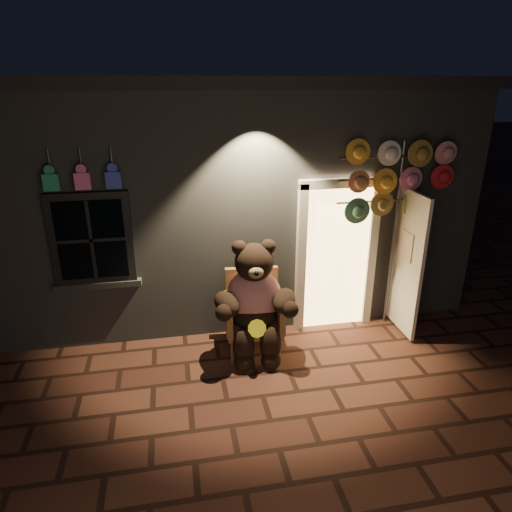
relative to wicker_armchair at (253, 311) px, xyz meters
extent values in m
plane|color=#552D20|center=(-0.08, -1.06, -0.54)|extent=(60.00, 60.00, 0.00)
cube|color=slate|center=(-0.08, 2.94, 1.11)|extent=(7.00, 5.00, 3.30)
cube|color=black|center=(-0.08, 2.94, 2.84)|extent=(7.30, 5.30, 0.16)
cube|color=black|center=(-1.98, 0.40, 1.01)|extent=(1.00, 0.10, 1.20)
cube|color=black|center=(-1.98, 0.37, 1.01)|extent=(0.82, 0.06, 1.02)
cube|color=slate|center=(-1.98, 0.40, 0.38)|extent=(1.10, 0.14, 0.08)
cube|color=#FFC872|center=(1.27, 0.42, 0.51)|extent=(0.92, 0.10, 2.10)
cube|color=beige|center=(0.75, 0.38, 0.51)|extent=(0.12, 0.12, 2.20)
cube|color=beige|center=(1.79, 0.38, 0.51)|extent=(0.12, 0.12, 2.20)
cube|color=beige|center=(1.27, 0.38, 1.59)|extent=(1.16, 0.12, 0.12)
cube|color=beige|center=(2.17, 0.04, 0.51)|extent=(0.05, 0.80, 2.00)
cube|color=#289362|center=(-2.33, 0.32, 1.76)|extent=(0.18, 0.07, 0.20)
cylinder|color=#59595E|center=(-2.33, 0.38, 2.01)|extent=(0.02, 0.02, 0.25)
cube|color=pink|center=(-1.98, 0.32, 1.76)|extent=(0.18, 0.07, 0.20)
cylinder|color=#59595E|center=(-1.98, 0.38, 2.01)|extent=(0.02, 0.02, 0.25)
cube|color=#3243B0|center=(-1.63, 0.32, 1.76)|extent=(0.18, 0.07, 0.20)
cylinder|color=#59595E|center=(-1.63, 0.38, 2.01)|extent=(0.02, 0.02, 0.25)
cube|color=olive|center=(-0.01, -0.09, -0.17)|extent=(0.76, 0.71, 0.10)
cube|color=olive|center=(0.02, 0.21, 0.19)|extent=(0.71, 0.14, 0.71)
cube|color=olive|center=(-0.34, -0.08, 0.04)|extent=(0.13, 0.61, 0.40)
cube|color=olive|center=(0.32, -0.13, 0.04)|extent=(0.13, 0.61, 0.40)
cylinder|color=olive|center=(-0.33, -0.34, -0.38)|extent=(0.05, 0.05, 0.32)
cylinder|color=olive|center=(0.27, -0.39, -0.38)|extent=(0.05, 0.05, 0.32)
cylinder|color=olive|center=(-0.29, 0.22, -0.38)|extent=(0.05, 0.05, 0.32)
cylinder|color=olive|center=(0.32, 0.17, -0.38)|extent=(0.05, 0.05, 0.32)
ellipsoid|color=#B61413|center=(0.00, -0.03, 0.24)|extent=(0.77, 0.64, 0.76)
ellipsoid|color=black|center=(-0.01, -0.12, 0.01)|extent=(0.64, 0.55, 0.36)
sphere|color=black|center=(0.00, -0.08, 0.74)|extent=(0.53, 0.53, 0.49)
sphere|color=black|center=(-0.18, -0.04, 0.93)|extent=(0.19, 0.19, 0.19)
sphere|color=black|center=(0.18, -0.07, 0.93)|extent=(0.19, 0.19, 0.19)
ellipsoid|color=olive|center=(-0.02, -0.31, 0.70)|extent=(0.20, 0.15, 0.15)
ellipsoid|color=black|center=(-0.38, -0.24, 0.27)|extent=(0.40, 0.55, 0.28)
ellipsoid|color=black|center=(0.34, -0.29, 0.27)|extent=(0.46, 0.57, 0.28)
ellipsoid|color=black|center=(-0.20, -0.42, -0.24)|extent=(0.28, 0.28, 0.47)
ellipsoid|color=black|center=(0.14, -0.45, -0.24)|extent=(0.28, 0.28, 0.47)
sphere|color=black|center=(-0.21, -0.49, -0.44)|extent=(0.26, 0.26, 0.26)
sphere|color=black|center=(0.13, -0.51, -0.44)|extent=(0.26, 0.26, 0.26)
cylinder|color=yellow|center=(-0.03, -0.44, -0.01)|extent=(0.24, 0.11, 0.23)
cylinder|color=#59595E|center=(2.08, 0.32, 0.80)|extent=(0.04, 0.04, 2.67)
cylinder|color=#59595E|center=(1.78, 0.30, 1.93)|extent=(1.19, 0.03, 0.03)
cylinder|color=#59595E|center=(1.78, 0.30, 1.64)|extent=(1.19, 0.03, 0.03)
cylinder|color=#59595E|center=(1.78, 0.30, 1.34)|extent=(1.19, 0.03, 0.03)
cylinder|color=gold|center=(1.42, 0.24, 1.98)|extent=(0.34, 0.11, 0.34)
cylinder|color=white|center=(1.81, 0.21, 1.98)|extent=(0.34, 0.11, 0.34)
cylinder|color=olive|center=(2.21, 0.18, 1.98)|extent=(0.34, 0.11, 0.34)
cylinder|color=pink|center=(2.60, 0.24, 1.98)|extent=(0.34, 0.11, 0.34)
cylinder|color=#C0744A|center=(1.42, 0.21, 1.64)|extent=(0.34, 0.11, 0.34)
cylinder|color=#FEAB35|center=(1.81, 0.18, 1.64)|extent=(0.34, 0.11, 0.34)
cylinder|color=#D16D97|center=(2.21, 0.24, 1.64)|extent=(0.34, 0.11, 0.34)
cylinder|color=red|center=(2.60, 0.21, 1.64)|extent=(0.34, 0.11, 0.34)
cylinder|color=#4C845B|center=(1.42, 0.18, 1.29)|extent=(0.34, 0.11, 0.34)
cylinder|color=olive|center=(1.81, 0.24, 1.29)|extent=(0.34, 0.11, 0.34)
cylinder|color=#9AA151|center=(2.21, 0.21, 1.29)|extent=(0.34, 0.11, 0.34)
camera|label=1|loc=(-0.96, -5.29, 2.91)|focal=32.00mm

